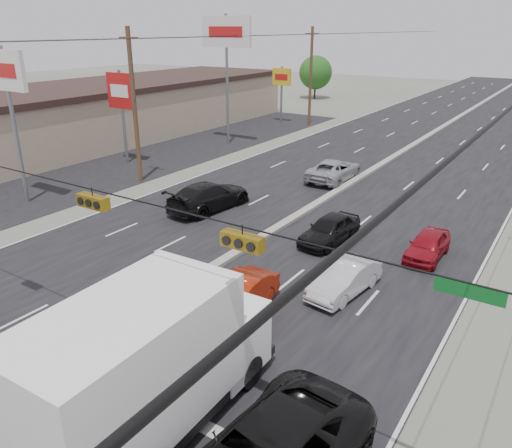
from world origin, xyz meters
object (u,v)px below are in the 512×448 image
object	(u,v)px
pole_sign_near	(7,83)
queue_car_e	(428,246)
box_truck	(149,365)
tan_sedan	(100,361)
utility_pole_left_b	(134,106)
red_sedan	(236,298)
queue_car_a	(330,229)
pole_sign_mid	(121,96)
pole_sign_billboard	(226,40)
oncoming_near	(209,196)
pole_sign_far	(282,82)
utility_pole_left_c	(311,77)
queue_car_b	(345,279)
tree_left_far	(316,73)
oncoming_far	(334,170)

from	to	relation	value
pole_sign_near	queue_car_e	distance (m)	24.02
box_truck	tan_sedan	distance (m)	2.89
utility_pole_left_b	box_truck	size ratio (longest dim) A/B	1.25
red_sedan	queue_car_a	xyz separation A→B (m)	(0.00, 7.91, 0.00)
utility_pole_left_b	queue_car_e	distance (m)	20.59
queue_car_a	queue_car_e	bearing A→B (deg)	16.10
pole_sign_mid	pole_sign_billboard	world-z (taller)	pole_sign_billboard
pole_sign_near	queue_car_a	bearing A→B (deg)	14.02
pole_sign_near	pole_sign_billboard	xyz separation A→B (m)	(0.50, 20.00, 1.85)
oncoming_near	queue_car_e	bearing A→B (deg)	-172.44
pole_sign_far	oncoming_near	xyz separation A→B (m)	(11.05, -26.93, -3.61)
utility_pole_left_c	tan_sedan	xyz separation A→B (m)	(14.43, -40.79, -4.29)
utility_pole_left_b	queue_car_b	world-z (taller)	utility_pole_left_b
tan_sedan	queue_car_b	xyz separation A→B (m)	(3.78, 8.97, -0.19)
pole_sign_far	queue_car_a	xyz separation A→B (m)	(19.00, -27.50, -3.72)
queue_car_a	queue_car_b	distance (m)	5.09
pole_sign_near	queue_car_a	world-z (taller)	pole_sign_near
utility_pole_left_b	pole_sign_billboard	world-z (taller)	pole_sign_billboard
utility_pole_left_c	red_sedan	xyz separation A→B (m)	(15.50, -35.41, -4.43)
red_sedan	tan_sedan	bearing A→B (deg)	-103.74
queue_car_a	box_truck	bearing A→B (deg)	-78.17
tan_sedan	utility_pole_left_b	bearing A→B (deg)	129.73
pole_sign_mid	oncoming_near	bearing A→B (deg)	-22.25
red_sedan	queue_car_b	world-z (taller)	red_sedan
tree_left_far	oncoming_near	size ratio (longest dim) A/B	1.12
queue_car_a	queue_car_b	world-z (taller)	queue_car_a
queue_car_e	box_truck	bearing A→B (deg)	-101.74
queue_car_a	queue_car_e	size ratio (longest dim) A/B	1.11
queue_car_e	red_sedan	bearing A→B (deg)	-117.37
queue_car_b	queue_car_e	distance (m)	5.46
red_sedan	queue_car_e	bearing A→B (deg)	60.15
pole_sign_near	pole_sign_mid	distance (m)	10.37
queue_car_b	oncoming_far	distance (m)	15.94
pole_sign_billboard	pole_sign_far	size ratio (longest dim) A/B	1.83
red_sedan	queue_car_e	xyz separation A→B (m)	(4.53, 8.74, -0.07)
tree_left_far	box_truck	world-z (taller)	tree_left_far
pole_sign_near	queue_car_e	size ratio (longest dim) A/B	2.48
pole_sign_mid	pole_sign_near	bearing A→B (deg)	-78.69
pole_sign_mid	tan_sedan	size ratio (longest dim) A/B	1.25
box_truck	oncoming_near	bearing A→B (deg)	121.78
pole_sign_far	queue_car_b	size ratio (longest dim) A/B	1.58
pole_sign_far	queue_car_a	bearing A→B (deg)	-55.36
oncoming_far	red_sedan	bearing A→B (deg)	102.81
red_sedan	queue_car_a	distance (m)	7.91
queue_car_b	oncoming_near	distance (m)	11.72
pole_sign_near	tree_left_far	distance (m)	52.57
pole_sign_far	queue_car_a	size ratio (longest dim) A/B	1.49
utility_pole_left_b	pole_sign_near	size ratio (longest dim) A/B	1.11
oncoming_near	tan_sedan	bearing A→B (deg)	122.74
utility_pole_left_b	pole_sign_billboard	bearing A→B (deg)	98.75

